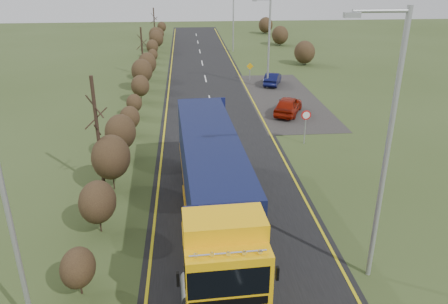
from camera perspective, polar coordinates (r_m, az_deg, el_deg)
name	(u,v)px	position (r m, az deg, el deg)	size (l,w,h in m)	color
ground	(236,225)	(20.05, 1.59, -9.47)	(160.00, 160.00, 0.00)	#34441D
road	(219,143)	(28.94, -0.66, 1.21)	(8.00, 120.00, 0.02)	black
layby	(283,99)	(39.26, 7.75, 6.94)	(6.00, 18.00, 0.02)	#2B2927
lane_markings	(219,144)	(28.65, -0.62, 1.02)	(7.52, 116.00, 0.01)	gold
hedgerow	(121,134)	(26.62, -13.31, 2.29)	(2.24, 102.04, 6.05)	black
lorry	(212,183)	(18.59, -1.51, -4.01)	(2.98, 14.76, 4.09)	black
car_red_hatchback	(288,105)	(34.86, 8.38, 6.03)	(1.68, 4.18, 1.42)	maroon
car_blue_sedan	(273,79)	(43.73, 6.36, 9.47)	(1.28, 3.68, 1.21)	black
streetlight_near	(385,143)	(15.43, 20.26, 1.14)	(2.07, 0.19, 9.75)	#9EA1A3
streetlight_mid	(268,40)	(41.74, 5.78, 14.31)	(1.76, 0.18, 8.22)	#9EA1A3
streetlight_far	(232,12)	(61.20, 1.11, 17.83)	(2.00, 0.19, 9.42)	#9EA1A3
left_pole	(8,212)	(13.89, -26.39, -7.08)	(0.16, 0.16, 8.74)	#9EA1A3
speed_sign	(306,121)	(28.80, 10.62, 4.05)	(0.63, 0.10, 2.28)	#9EA1A3
warning_board	(250,70)	(45.20, 3.40, 10.66)	(0.70, 0.11, 1.82)	#9EA1A3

